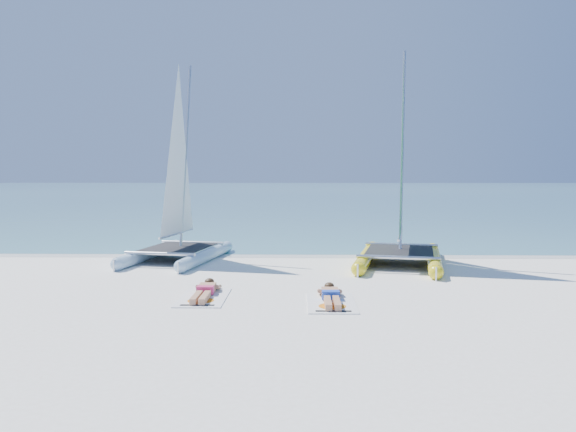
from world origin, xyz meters
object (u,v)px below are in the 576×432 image
(sunbather_a, at_px, (205,291))
(sunbather_b, at_px, (331,296))
(towel_a, at_px, (204,297))
(catamaran_blue, at_px, (178,199))
(towel_b, at_px, (331,303))
(catamaran_yellow, at_px, (401,193))

(sunbather_a, height_order, sunbather_b, same)
(towel_a, relative_size, sunbather_a, 1.07)
(catamaran_blue, distance_m, towel_a, 5.80)
(catamaran_blue, bearing_deg, sunbather_b, -40.99)
(catamaran_blue, bearing_deg, towel_b, -41.95)
(towel_b, bearing_deg, towel_a, 171.05)
(sunbather_b, bearing_deg, towel_b, -90.00)
(sunbather_a, bearing_deg, catamaran_yellow, 42.93)
(sunbather_b, bearing_deg, catamaran_yellow, 65.33)
(catamaran_blue, height_order, catamaran_yellow, catamaran_yellow)
(catamaran_blue, bearing_deg, towel_a, -62.24)
(catamaran_yellow, height_order, towel_b, catamaran_yellow)
(catamaran_blue, xyz_separation_m, towel_b, (4.40, -5.66, -1.88))
(catamaran_blue, relative_size, sunbather_b, 3.67)
(catamaran_yellow, distance_m, towel_b, 6.27)
(towel_a, bearing_deg, sunbather_b, -5.00)
(catamaran_blue, height_order, towel_a, catamaran_blue)
(towel_a, bearing_deg, towel_b, -8.95)
(towel_a, xyz_separation_m, towel_b, (2.74, -0.43, 0.00))
(catamaran_blue, relative_size, towel_b, 3.43)
(towel_a, bearing_deg, sunbather_a, 90.00)
(catamaran_yellow, xyz_separation_m, towel_b, (-2.39, -5.40, -2.09))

